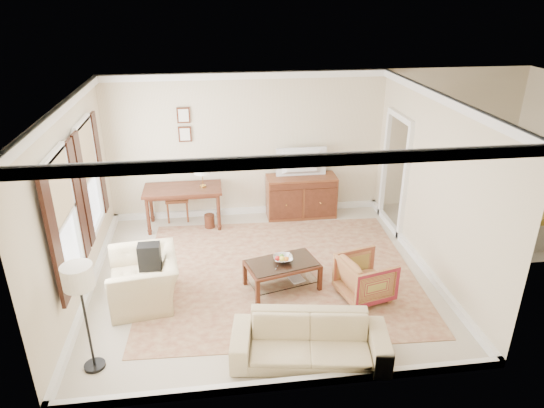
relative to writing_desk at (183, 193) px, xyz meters
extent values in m
cube|color=beige|center=(1.31, -2.03, -0.71)|extent=(5.50, 5.00, 0.01)
cube|color=white|center=(1.31, -2.03, 2.19)|extent=(5.50, 5.00, 0.01)
cube|color=beige|center=(1.31, 0.47, 0.74)|extent=(5.50, 0.01, 2.90)
cube|color=beige|center=(1.31, -4.53, 0.74)|extent=(5.50, 0.01, 2.90)
cube|color=beige|center=(-1.44, -2.03, 0.74)|extent=(0.01, 5.00, 2.90)
cube|color=beige|center=(4.06, -2.03, 0.74)|extent=(0.01, 5.00, 2.90)
cube|color=beige|center=(5.56, -0.88, -0.71)|extent=(3.00, 2.70, 0.01)
cube|color=brown|center=(1.59, -1.98, -0.70)|extent=(4.56, 3.96, 0.01)
cube|color=#512517|center=(0.00, 0.00, 0.08)|extent=(1.49, 0.74, 0.05)
cylinder|color=#512517|center=(-0.66, -0.29, -0.32)|extent=(0.07, 0.07, 0.76)
cylinder|color=#512517|center=(0.66, -0.29, -0.32)|extent=(0.07, 0.07, 0.76)
cylinder|color=#512517|center=(-0.66, 0.29, -0.32)|extent=(0.07, 0.07, 0.76)
cylinder|color=#512517|center=(0.66, 0.29, -0.32)|extent=(0.07, 0.07, 0.76)
cube|color=brown|center=(2.36, 0.17, -0.27)|extent=(1.40, 0.54, 0.86)
imported|color=black|center=(2.36, 0.15, 0.64)|extent=(0.96, 0.55, 0.13)
cube|color=#512517|center=(1.58, -2.41, -0.28)|extent=(1.21, 0.89, 0.04)
cube|color=silver|center=(1.58, -2.41, -0.25)|extent=(1.14, 0.82, 0.01)
cube|color=silver|center=(1.58, -2.41, -0.55)|extent=(1.12, 0.79, 0.02)
cube|color=#512517|center=(1.15, -2.82, -0.49)|extent=(0.07, 0.07, 0.42)
cube|color=#512517|center=(2.15, -2.56, -0.49)|extent=(0.07, 0.07, 0.42)
cube|color=#512517|center=(1.00, -2.26, -0.49)|extent=(0.07, 0.07, 0.42)
cube|color=#512517|center=(2.00, -2.00, -0.49)|extent=(0.07, 0.07, 0.42)
imported|color=silver|center=(1.59, -2.37, -0.19)|extent=(0.42, 0.42, 0.10)
imported|color=brown|center=(1.35, -2.33, -0.52)|extent=(0.23, 0.22, 0.38)
imported|color=brown|center=(1.68, -2.46, -0.53)|extent=(0.27, 0.11, 0.38)
imported|color=maroon|center=(2.78, -2.81, -0.33)|extent=(0.83, 0.86, 0.74)
imported|color=#CCBC89|center=(-0.51, -2.47, -0.21)|extent=(0.88, 1.22, 0.99)
cube|color=black|center=(-0.40, -2.41, 0.04)|extent=(0.28, 0.36, 0.40)
imported|color=#CCBC89|center=(1.68, -4.04, -0.32)|extent=(2.03, 0.88, 0.77)
cylinder|color=black|center=(-1.01, -3.83, -0.69)|extent=(0.26, 0.26, 0.04)
cylinder|color=black|center=(-1.01, -3.83, -0.07)|extent=(0.03, 0.03, 1.23)
cylinder|color=silver|center=(-1.01, -3.83, 0.62)|extent=(0.36, 0.36, 0.28)
camera|label=1|loc=(0.57, -8.78, 3.63)|focal=32.00mm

